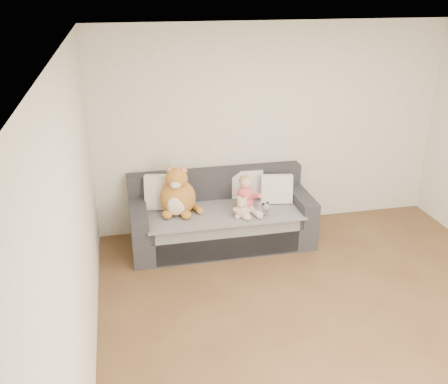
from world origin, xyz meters
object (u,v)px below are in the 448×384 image
toddler (246,196)px  sippy_cup (239,209)px  plush_cat (178,195)px  teddy_bear (242,209)px  sofa (221,219)px

toddler → sippy_cup: bearing=-146.8°
plush_cat → teddy_bear: (0.71, -0.27, -0.13)m
sofa → teddy_bear: sofa is taller
toddler → plush_cat: size_ratio=0.70×
sippy_cup → plush_cat: bearing=166.5°
toddler → sippy_cup: toddler is taller
sofa → sippy_cup: (0.18, -0.24, 0.22)m
plush_cat → sippy_cup: plush_cat is taller
sofa → sippy_cup: sofa is taller
toddler → sippy_cup: (-0.11, -0.08, -0.13)m
plush_cat → teddy_bear: size_ratio=2.40×
sofa → toddler: bearing=-28.9°
toddler → plush_cat: 0.82m
sippy_cup → toddler: bearing=37.7°
toddler → teddy_bear: bearing=-122.9°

